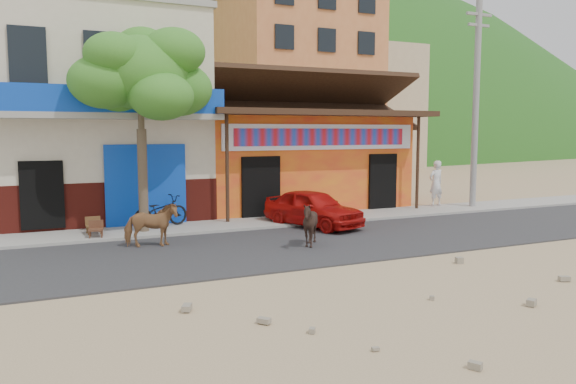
% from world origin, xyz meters
% --- Properties ---
extents(ground, '(120.00, 120.00, 0.00)m').
position_xyz_m(ground, '(0.00, 0.00, 0.00)').
color(ground, '#9E825B').
rests_on(ground, ground).
extents(road, '(60.00, 5.00, 0.04)m').
position_xyz_m(road, '(0.00, 2.50, 0.02)').
color(road, '#28282B').
rests_on(road, ground).
extents(sidewalk, '(60.00, 2.00, 0.12)m').
position_xyz_m(sidewalk, '(0.00, 6.00, 0.06)').
color(sidewalk, gray).
rests_on(sidewalk, ground).
extents(dance_club, '(8.00, 6.00, 3.60)m').
position_xyz_m(dance_club, '(2.00, 10.00, 1.80)').
color(dance_club, orange).
rests_on(dance_club, ground).
extents(cafe_building, '(7.00, 6.00, 7.00)m').
position_xyz_m(cafe_building, '(-5.50, 10.00, 3.50)').
color(cafe_building, beige).
rests_on(cafe_building, ground).
extents(apartment_front, '(9.00, 9.00, 12.00)m').
position_xyz_m(apartment_front, '(9.00, 24.00, 6.00)').
color(apartment_front, '#CC723F').
rests_on(apartment_front, ground).
extents(apartment_rear, '(8.00, 8.00, 10.00)m').
position_xyz_m(apartment_rear, '(18.00, 30.00, 5.00)').
color(apartment_rear, tan).
rests_on(apartment_rear, ground).
extents(hillside, '(100.00, 40.00, 24.00)m').
position_xyz_m(hillside, '(0.00, 70.00, 12.00)').
color(hillside, '#194C14').
rests_on(hillside, ground).
extents(tree, '(3.00, 3.00, 6.00)m').
position_xyz_m(tree, '(-4.60, 5.80, 3.12)').
color(tree, '#2D721E').
rests_on(tree, sidewalk).
extents(utility_pole, '(0.24, 0.24, 8.00)m').
position_xyz_m(utility_pole, '(8.20, 6.00, 4.12)').
color(utility_pole, gray).
rests_on(utility_pole, sidewalk).
extents(cow_tan, '(1.46, 0.86, 1.16)m').
position_xyz_m(cow_tan, '(-4.79, 3.78, 0.62)').
color(cow_tan, '#99673D').
rests_on(cow_tan, road).
extents(cow_dark, '(1.26, 1.17, 1.18)m').
position_xyz_m(cow_dark, '(-1.00, 2.10, 0.63)').
color(cow_dark, black).
rests_on(cow_dark, road).
extents(red_car, '(2.49, 3.75, 1.19)m').
position_xyz_m(red_car, '(0.50, 4.80, 0.63)').
color(red_car, '#AF0F0C').
rests_on(red_car, road).
extents(scooter, '(1.94, 1.18, 0.96)m').
position_xyz_m(scooter, '(-4.00, 6.32, 0.60)').
color(scooter, black).
rests_on(scooter, sidewalk).
extents(pedestrian, '(0.68, 0.48, 1.79)m').
position_xyz_m(pedestrian, '(6.95, 6.70, 1.01)').
color(pedestrian, white).
rests_on(pedestrian, sidewalk).
extents(cafe_chair_left, '(0.45, 0.45, 0.85)m').
position_xyz_m(cafe_chair_left, '(-6.00, 5.39, 0.54)').
color(cafe_chair_left, '#472317').
rests_on(cafe_chair_left, sidewalk).
extents(cafe_chair_right, '(0.43, 0.43, 0.90)m').
position_xyz_m(cafe_chair_right, '(-6.00, 5.95, 0.57)').
color(cafe_chair_right, '#51301B').
rests_on(cafe_chair_right, sidewalk).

